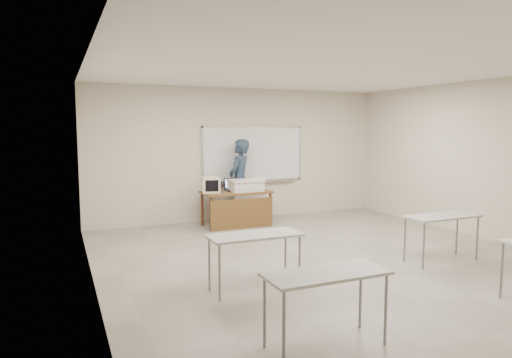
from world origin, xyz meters
name	(u,v)px	position (x,y,z in m)	size (l,w,h in m)	color
floor	(337,265)	(0.00, 0.00, -0.01)	(7.00, 8.00, 0.01)	gray
whiteboard	(253,155)	(0.30, 3.97, 1.48)	(2.48, 0.10, 1.31)	white
student_desks	(398,241)	(0.00, -1.35, 0.67)	(4.40, 2.20, 0.73)	#A9A8A4
instructor_desk	(238,201)	(-0.40, 3.15, 0.55)	(1.46, 0.73, 0.75)	brown
podium	(246,202)	(-0.20, 3.20, 0.50)	(0.71, 0.52, 1.00)	beige
crt_monitor	(211,185)	(-0.95, 3.31, 0.91)	(0.36, 0.41, 0.34)	beige
laptop	(233,188)	(-0.42, 3.42, 0.81)	(0.35, 0.32, 0.26)	black
mouse	(248,191)	(-0.20, 3.07, 0.77)	(0.10, 0.07, 0.04)	#B2B6BB
keyboard	(255,179)	(-0.05, 3.08, 1.01)	(0.50, 0.17, 0.03)	beige
presenter	(240,181)	(-0.15, 3.68, 0.93)	(0.68, 0.44, 1.85)	black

